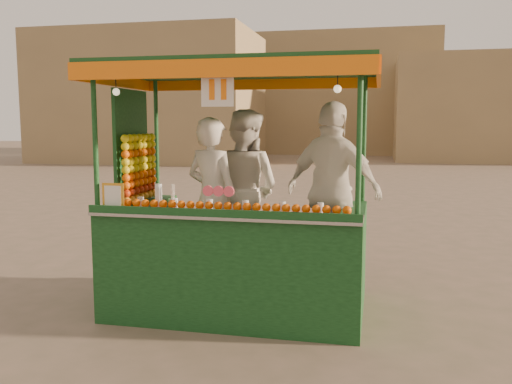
% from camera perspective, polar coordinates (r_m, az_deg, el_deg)
% --- Properties ---
extents(ground, '(90.00, 90.00, 0.00)m').
position_cam_1_polar(ground, '(5.55, -6.60, -12.02)').
color(ground, brown).
rests_on(ground, ground).
extents(building_left, '(10.00, 6.00, 6.00)m').
position_cam_1_polar(building_left, '(27.18, -10.86, 9.52)').
color(building_left, '#967D55').
rests_on(building_left, ground).
extents(building_right, '(9.00, 6.00, 5.00)m').
position_cam_1_polar(building_right, '(29.42, 23.10, 7.91)').
color(building_right, '#967D55').
rests_on(building_right, ground).
extents(building_center, '(14.00, 7.00, 7.00)m').
position_cam_1_polar(building_center, '(35.18, 6.56, 9.85)').
color(building_center, '#967D55').
rests_on(building_center, ground).
extents(juice_cart, '(2.60, 1.68, 2.36)m').
position_cam_1_polar(juice_cart, '(5.30, -2.62, -4.34)').
color(juice_cart, '#0E3614').
rests_on(juice_cart, ground).
extents(vendor_left, '(0.68, 0.56, 1.60)m').
position_cam_1_polar(vendor_left, '(5.50, -4.54, -0.62)').
color(vendor_left, silver).
rests_on(vendor_left, ground).
extents(vendor_middle, '(0.97, 0.86, 1.69)m').
position_cam_1_polar(vendor_middle, '(5.85, -1.26, 0.29)').
color(vendor_middle, silver).
rests_on(vendor_middle, ground).
extents(vendor_right, '(1.11, 0.83, 1.76)m').
position_cam_1_polar(vendor_right, '(5.45, 7.95, 0.10)').
color(vendor_right, silver).
rests_on(vendor_right, ground).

